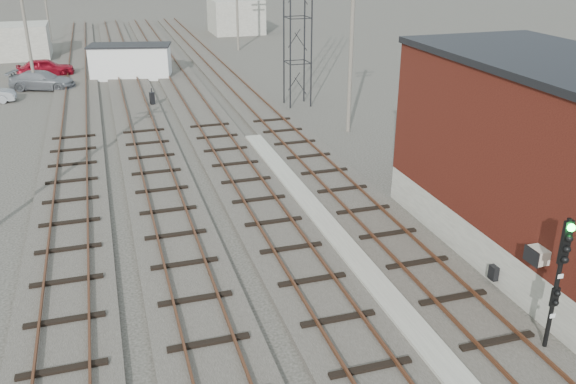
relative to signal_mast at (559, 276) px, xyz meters
name	(u,v)px	position (x,y,z in m)	size (l,w,h in m)	color
ground	(173,50)	(-3.70, 53.58, -2.52)	(320.00, 320.00, 0.00)	#282621
track_right	(243,93)	(-1.20, 32.58, -2.42)	(3.20, 90.00, 0.39)	#332D28
track_mid_right	(190,97)	(-5.20, 32.58, -2.42)	(3.20, 90.00, 0.39)	#332D28
track_mid_left	(134,101)	(-9.20, 32.58, -2.42)	(3.20, 90.00, 0.39)	#332D28
track_left	(76,105)	(-13.20, 32.58, -2.42)	(3.20, 90.00, 0.39)	#332D28
platform_curb	(342,246)	(-3.20, 7.58, -2.39)	(0.90, 28.00, 0.26)	gray
brick_building	(546,158)	(3.80, 5.58, 1.11)	(6.54, 12.20, 7.22)	gray
utility_pole_left_b	(26,27)	(-16.20, 38.58, 2.27)	(1.80, 0.24, 9.00)	#595147
utility_pole_right_a	(351,52)	(2.80, 21.58, 2.27)	(1.80, 0.24, 9.00)	#595147
utility_pole_right_b	(237,2)	(2.80, 51.58, 2.27)	(1.80, 0.24, 9.00)	#595147
shed_left	(5,42)	(-19.70, 53.58, -0.92)	(8.00, 5.00, 3.20)	gray
shed_right	(236,16)	(5.30, 63.58, -0.52)	(6.00, 6.00, 4.00)	gray
signal_mast	(559,276)	(0.00, 0.00, 0.00)	(0.40, 0.42, 4.25)	gray
switch_stand	(152,99)	(-8.05, 30.94, -1.94)	(0.37, 0.37, 1.24)	black
site_trailer	(131,61)	(-8.76, 41.01, -1.12)	(7.08, 4.24, 2.78)	silver
car_red	(45,68)	(-15.67, 43.55, -1.74)	(1.85, 4.61, 1.57)	maroon
car_grey	(42,80)	(-15.66, 38.80, -1.80)	(2.02, 4.96, 1.44)	slate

